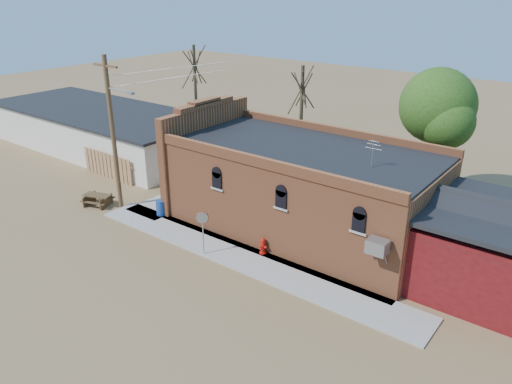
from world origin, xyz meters
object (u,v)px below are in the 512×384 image
Objects in this scene: fire_hydrant at (263,246)px; trash_barrel at (161,208)px; utility_pole at (113,131)px; picnic_table at (98,198)px; stop_sign at (203,222)px; brick_bar at (297,187)px.

fire_hydrant is 0.94× the size of trash_barrel.
trash_barrel is at bearing 12.39° from utility_pole.
trash_barrel reaches higher than picnic_table.
utility_pole is at bearing -167.61° from trash_barrel.
fire_hydrant is 7.38m from trash_barrel.
stop_sign is (7.90, -1.20, -2.93)m from utility_pole.
trash_barrel is at bearing 143.84° from stop_sign.
stop_sign is at bearing -146.03° from fire_hydrant.
fire_hydrant is at bearing -12.86° from picnic_table.
trash_barrel is (-5.06, 1.82, -1.32)m from stop_sign.
trash_barrel is 4.40m from picnic_table.
trash_barrel is (2.84, 0.62, -4.25)m from utility_pole.
utility_pole is 4.57× the size of picnic_table.
fire_hydrant is at bearing 21.34° from stop_sign.
trash_barrel is (-7.38, 0.03, 0.03)m from fire_hydrant.
utility_pole reaches higher than fire_hydrant.
brick_bar is 18.41× the size of trash_barrel.
picnic_table is (-4.20, -1.32, -0.07)m from trash_barrel.
brick_bar reaches higher than picnic_table.
utility_pole is at bearing 8.07° from picnic_table.
brick_bar is 19.59× the size of fire_hydrant.
utility_pole is 8.51m from stop_sign.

